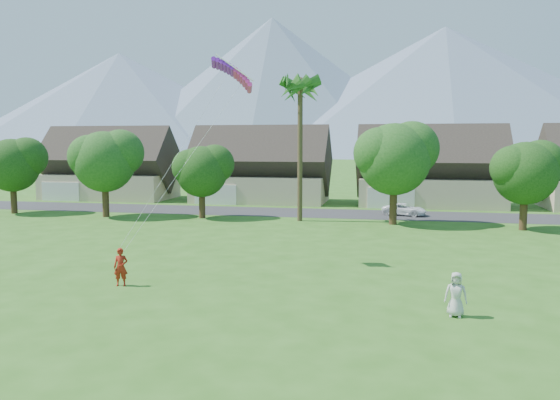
% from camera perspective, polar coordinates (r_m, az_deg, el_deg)
% --- Properties ---
extents(ground, '(500.00, 500.00, 0.00)m').
position_cam_1_polar(ground, '(20.35, -5.80, -13.68)').
color(ground, '#2D6019').
rests_on(ground, ground).
extents(street, '(90.00, 7.00, 0.01)m').
position_cam_1_polar(street, '(53.04, 5.19, -1.40)').
color(street, '#2D2D30').
rests_on(street, ground).
extents(kite_flyer, '(0.76, 0.60, 1.83)m').
position_cam_1_polar(kite_flyer, '(27.37, -16.30, -6.74)').
color(kite_flyer, '#9E2012').
rests_on(kite_flyer, ground).
extents(watcher, '(0.94, 0.67, 1.79)m').
position_cam_1_polar(watcher, '(22.86, 17.90, -9.38)').
color(watcher, beige).
rests_on(watcher, ground).
extents(parked_car, '(4.45, 3.02, 1.13)m').
position_cam_1_polar(parked_car, '(52.67, 12.88, -0.96)').
color(parked_car, white).
rests_on(parked_car, ground).
extents(mountain_ridge, '(540.00, 240.00, 70.00)m').
position_cam_1_polar(mountain_ridge, '(279.20, 12.65, 10.47)').
color(mountain_ridge, slate).
rests_on(mountain_ridge, ground).
extents(houses_row, '(72.75, 8.19, 8.86)m').
position_cam_1_polar(houses_row, '(61.59, 6.60, 2.83)').
color(houses_row, beige).
rests_on(houses_row, ground).
extents(tree_row, '(62.27, 6.67, 8.45)m').
position_cam_1_polar(tree_row, '(46.75, 3.02, 3.63)').
color(tree_row, '#47301C').
rests_on(tree_row, ground).
extents(fan_palm, '(3.00, 3.00, 13.80)m').
position_cam_1_polar(fan_palm, '(47.67, 2.13, 12.00)').
color(fan_palm, '#4C3D26').
rests_on(fan_palm, ground).
extents(parafoil_kite, '(2.74, 1.09, 0.50)m').
position_cam_1_polar(parafoil_kite, '(31.25, -4.82, 13.17)').
color(parafoil_kite, purple).
rests_on(parafoil_kite, ground).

